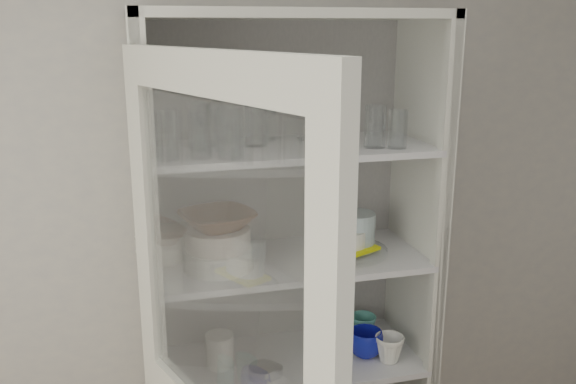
{
  "coord_description": "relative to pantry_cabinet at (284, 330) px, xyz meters",
  "views": [
    {
      "loc": [
        -0.32,
        -0.68,
        2.04
      ],
      "look_at": [
        0.2,
        1.27,
        1.5
      ],
      "focal_mm": 38.0,
      "sensor_mm": 36.0,
      "label": 1
    }
  ],
  "objects": [
    {
      "name": "glass_platter",
      "position": [
        0.22,
        -0.08,
        0.33
      ],
      "size": [
        0.36,
        0.36,
        0.02
      ],
      "primitive_type": "cylinder",
      "rotation": [
        0.0,
        0.0,
        0.26
      ],
      "color": "silver",
      "rests_on": "shelf_plates"
    },
    {
      "name": "tumbler_9",
      "position": [
        -0.24,
        -0.08,
        0.79
      ],
      "size": [
        0.09,
        0.09,
        0.14
      ],
      "primitive_type": "cylinder",
      "rotation": [
        0.0,
        0.0,
        0.28
      ],
      "color": "silver",
      "rests_on": "shelf_glass"
    },
    {
      "name": "tumbler_3",
      "position": [
        0.13,
        -0.19,
        0.8
      ],
      "size": [
        0.09,
        0.09,
        0.16
      ],
      "primitive_type": "cylinder",
      "rotation": [
        0.0,
        0.0,
        0.21
      ],
      "color": "silver",
      "rests_on": "shelf_glass"
    },
    {
      "name": "pantry_cabinet",
      "position": [
        0.0,
        0.0,
        0.0
      ],
      "size": [
        1.0,
        0.45,
        2.1
      ],
      "color": "beige",
      "rests_on": "floor"
    },
    {
      "name": "tumbler_2",
      "position": [
        -0.22,
        -0.22,
        0.8
      ],
      "size": [
        0.09,
        0.09,
        0.16
      ],
      "primitive_type": "cylinder",
      "rotation": [
        0.0,
        0.0,
        0.2
      ],
      "color": "silver",
      "rests_on": "shelf_glass"
    },
    {
      "name": "tumbler_7",
      "position": [
        -0.29,
        -0.06,
        0.8
      ],
      "size": [
        0.1,
        0.1,
        0.15
      ],
      "primitive_type": "cylinder",
      "rotation": [
        0.0,
        0.0,
        -0.37
      ],
      "color": "silver",
      "rests_on": "shelf_glass"
    },
    {
      "name": "tumbler_4",
      "position": [
        0.27,
        -0.17,
        0.79
      ],
      "size": [
        0.07,
        0.07,
        0.14
      ],
      "primitive_type": "cylinder",
      "rotation": [
        0.0,
        0.0,
        -0.05
      ],
      "color": "silver",
      "rests_on": "shelf_glass"
    },
    {
      "name": "goblet_1",
      "position": [
        -0.05,
        0.04,
        0.8
      ],
      "size": [
        0.07,
        0.07,
        0.15
      ],
      "primitive_type": null,
      "color": "silver",
      "rests_on": "shelf_glass"
    },
    {
      "name": "mug_teal",
      "position": [
        0.32,
        0.01,
        -0.03
      ],
      "size": [
        0.14,
        0.14,
        0.1
      ],
      "primitive_type": "imported",
      "rotation": [
        0.0,
        0.0,
        0.43
      ],
      "color": "teal",
      "rests_on": "shelf_mugs"
    },
    {
      "name": "mug_blue",
      "position": [
        0.28,
        -0.12,
        -0.03
      ],
      "size": [
        0.14,
        0.14,
        0.1
      ],
      "primitive_type": "imported",
      "rotation": [
        0.0,
        0.0,
        0.12
      ],
      "color": "#0A1D93",
      "rests_on": "shelf_mugs"
    },
    {
      "name": "measuring_cups",
      "position": [
        -0.12,
        -0.16,
        -0.06
      ],
      "size": [
        0.1,
        0.1,
        0.04
      ],
      "primitive_type": "cylinder",
      "color": "#B5B3BD",
      "rests_on": "shelf_mugs"
    },
    {
      "name": "tumbler_8",
      "position": [
        -0.11,
        -0.04,
        0.79
      ],
      "size": [
        0.09,
        0.09,
        0.14
      ],
      "primitive_type": "cylinder",
      "rotation": [
        0.0,
        0.0,
        0.22
      ],
      "color": "silver",
      "rests_on": "shelf_glass"
    },
    {
      "name": "wall_back",
      "position": [
        -0.2,
        0.16,
        0.36
      ],
      "size": [
        3.6,
        0.02,
        2.6
      ],
      "primitive_type": "cube",
      "color": "beige",
      "rests_on": "ground"
    },
    {
      "name": "tumbler_0",
      "position": [
        -0.41,
        -0.2,
        0.79
      ],
      "size": [
        0.08,
        0.08,
        0.15
      ],
      "primitive_type": "cylinder",
      "rotation": [
        0.0,
        0.0,
        -0.12
      ],
      "color": "silver",
      "rests_on": "shelf_glass"
    },
    {
      "name": "white_ramekin",
      "position": [
        0.22,
        -0.08,
        0.38
      ],
      "size": [
        0.16,
        0.16,
        0.06
      ],
      "primitive_type": "cylinder",
      "rotation": [
        0.0,
        0.0,
        -0.26
      ],
      "color": "silver",
      "rests_on": "yellow_trivet"
    },
    {
      "name": "plate_stack_back",
      "position": [
        -0.41,
        0.06,
        0.37
      ],
      "size": [
        0.22,
        0.22,
        0.1
      ],
      "primitive_type": "cylinder",
      "color": "silver",
      "rests_on": "shelf_plates"
    },
    {
      "name": "tumbler_1",
      "position": [
        -0.31,
        -0.2,
        0.79
      ],
      "size": [
        0.08,
        0.08,
        0.13
      ],
      "primitive_type": "cylinder",
      "rotation": [
        0.0,
        0.0,
        -0.35
      ],
      "color": "silver",
      "rests_on": "shelf_glass"
    },
    {
      "name": "tumbler_6",
      "position": [
        0.33,
        -0.2,
        0.78
      ],
      "size": [
        0.07,
        0.07,
        0.13
      ],
      "primitive_type": "cylinder",
      "rotation": [
        0.0,
        0.0,
        -0.05
      ],
      "color": "silver",
      "rests_on": "shelf_glass"
    },
    {
      "name": "yellow_trivet",
      "position": [
        0.22,
        -0.08,
        0.34
      ],
      "size": [
        0.22,
        0.22,
        0.01
      ],
      "primitive_type": "cube",
      "rotation": [
        0.0,
        0.0,
        0.42
      ],
      "color": "yellow",
      "rests_on": "glass_platter"
    },
    {
      "name": "tumbler_5",
      "position": [
        0.14,
        -0.17,
        0.8
      ],
      "size": [
        0.1,
        0.1,
        0.15
      ],
      "primitive_type": "cylinder",
      "rotation": [
        0.0,
        0.0,
        0.39
      ],
      "color": "silver",
      "rests_on": "shelf_glass"
    },
    {
      "name": "goblet_0",
      "position": [
        -0.22,
        0.06,
        0.8
      ],
      "size": [
        0.07,
        0.07,
        0.16
      ],
      "primitive_type": null,
      "color": "silver",
      "rests_on": "shelf_glass"
    },
    {
      "name": "terracotta_bowl",
      "position": [
        -0.25,
        -0.1,
        0.49
      ],
      "size": [
        0.3,
        0.3,
        0.06
      ],
      "primitive_type": "imported",
      "rotation": [
        0.0,
        0.0,
        0.31
      ],
      "color": "#522915",
      "rests_on": "cream_bowl"
    },
    {
      "name": "plate_stack_front",
      "position": [
        -0.25,
        -0.1,
        0.36
      ],
      "size": [
        0.23,
        0.23,
        0.07
      ],
      "primitive_type": "cylinder",
      "color": "silver",
      "rests_on": "shelf_plates"
    },
    {
      "name": "teal_jar",
      "position": [
        0.19,
        -0.03,
        -0.03
      ],
      "size": [
        0.08,
        0.08,
        0.1
      ],
      "color": "teal",
      "rests_on": "shelf_mugs"
    },
    {
      "name": "goblet_2",
      "position": [
        0.09,
        0.02,
        0.81
      ],
      "size": [
        0.08,
        0.08,
        0.17
      ],
      "primitive_type": null,
      "color": "silver",
      "rests_on": "shelf_glass"
    },
    {
      "name": "mug_white",
      "position": [
        0.35,
        -0.18,
        -0.03
      ],
      "size": [
        0.11,
        0.11,
        0.1
      ],
      "primitive_type": "imported",
      "rotation": [
        0.0,
        0.0,
        0.01
      ],
      "color": "silver",
      "rests_on": "shelf_mugs"
    },
    {
      "name": "cream_bowl",
      "position": [
        -0.25,
        -0.1,
        0.42
      ],
      "size": [
        0.27,
        0.27,
        0.07
      ],
      "primitive_type": "cylinder",
      "rotation": [
        0.0,
        0.0,
        -0.26
      ],
      "color": "beige",
      "rests_on": "plate_stack_front"
    },
    {
      "name": "grey_bowl_stack",
      "position": [
        0.26,
        -0.06,
        0.39
      ],
      "size": [
        0.14,
        0.14,
        0.14
      ],
      "primitive_type": "cylinder",
      "color": "#A1B4B5",
      "rests_on": "shelf_plates"
    },
    {
      "name": "white_canister",
      "position": [
        -0.25,
        -0.05,
        -0.02
      ],
      "size": [
        0.11,
        0.11,
        0.12
      ],
      "primitive_type": "cylinder",
      "rotation": [
        0.0,
        0.0,
        -0.04
      ],
      "color": "silver",
      "rests_on": "shelf_mugs"
    },
    {
      "name": "goblet_3",
      "position": [
        0.18,
        0.02,
        0.8
      ],
      "size": [
        0.07,
        0.07,
        0.16
      ],
      "primitive_type": null,
      "color": "silver",
      "rests_on": "shelf_glass"
    }
  ]
}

